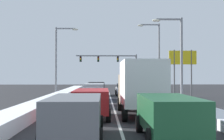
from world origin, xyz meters
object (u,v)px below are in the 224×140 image
sedan_maroon_right_lane_third (133,96)px  suv_red_center_lane_second (92,101)px  suv_navy_right_lane_fourth (129,90)px  suv_silver_center_lane_fourth (94,90)px  street_lamp_right_far (156,53)px  sedan_white_right_lane_fifth (123,89)px  suv_green_right_lane_nearest (169,114)px  roadside_sign_right (183,63)px  sedan_charcoal_center_lane_third (92,97)px  street_lamp_left_mid (59,55)px  box_truck_right_lane_second (140,85)px  street_lamp_right_mid (177,52)px  suv_gray_center_lane_nearest (75,114)px  suv_black_center_lane_fifth (97,87)px  traffic_light_gantry (115,63)px

sedan_maroon_right_lane_third → suv_red_center_lane_second: suv_red_center_lane_second is taller
suv_navy_right_lane_fourth → suv_silver_center_lane_fourth: (-3.60, -0.93, 0.00)m
suv_navy_right_lane_fourth → street_lamp_right_far: 6.74m
sedan_maroon_right_lane_third → sedan_white_right_lane_fifth: (-0.01, 13.09, 0.00)m
suv_green_right_lane_nearest → roadside_sign_right: size_ratio=0.89×
suv_navy_right_lane_fourth → sedan_charcoal_center_lane_third: suv_navy_right_lane_fourth is taller
suv_red_center_lane_second → street_lamp_left_mid: 19.04m
box_truck_right_lane_second → street_lamp_right_far: (3.96, 17.80, 3.26)m
sedan_white_right_lane_fifth → roadside_sign_right: size_ratio=0.82×
box_truck_right_lane_second → sedan_white_right_lane_fifth: (0.27, 20.75, -1.14)m
street_lamp_left_mid → roadside_sign_right: size_ratio=1.47×
street_lamp_right_mid → roadside_sign_right: size_ratio=1.37×
roadside_sign_right → box_truck_right_lane_second: bearing=-112.2°
suv_gray_center_lane_nearest → street_lamp_right_far: (7.33, 25.01, 4.14)m
sedan_maroon_right_lane_third → street_lamp_right_far: bearing=70.0°
suv_black_center_lane_fifth → roadside_sign_right: roadside_sign_right is taller
suv_black_center_lane_fifth → suv_red_center_lane_second: bearing=-89.5°
sedan_white_right_lane_fifth → roadside_sign_right: 8.31m
suv_red_center_lane_second → suv_silver_center_lane_fourth: same height
sedan_maroon_right_lane_third → suv_silver_center_lane_fourth: (-3.49, 5.27, 0.25)m
sedan_maroon_right_lane_third → street_lamp_right_far: (3.68, 10.14, 4.40)m
roadside_sign_right → suv_gray_center_lane_nearest: bearing=-113.0°
sedan_maroon_right_lane_third → sedan_charcoal_center_lane_third: bearing=-156.4°
suv_green_right_lane_nearest → suv_silver_center_lane_fourth: 20.51m
suv_black_center_lane_fifth → street_lamp_right_far: bearing=-18.8°
street_lamp_right_far → suv_gray_center_lane_nearest: bearing=-106.3°
suv_green_right_lane_nearest → street_lamp_left_mid: (-7.66, 24.43, 3.83)m
suv_green_right_lane_nearest → street_lamp_right_far: 25.69m
sedan_maroon_right_lane_third → suv_black_center_lane_fifth: (-3.42, 12.56, 0.25)m
suv_green_right_lane_nearest → sedan_maroon_right_lane_third: size_ratio=1.09×
suv_green_right_lane_nearest → sedan_maroon_right_lane_third: bearing=90.0°
suv_red_center_lane_second → street_lamp_right_far: 20.42m
suv_navy_right_lane_fourth → box_truck_right_lane_second: bearing=-91.6°
sedan_white_right_lane_fifth → sedan_charcoal_center_lane_third: bearing=-103.4°
box_truck_right_lane_second → sedan_maroon_right_lane_third: (0.28, 7.66, -1.14)m
box_truck_right_lane_second → street_lamp_right_mid: 9.12m
sedan_maroon_right_lane_third → box_truck_right_lane_second: bearing=-92.1°
street_lamp_right_mid → street_lamp_right_far: size_ratio=0.87×
suv_green_right_lane_nearest → suv_navy_right_lane_fourth: size_ratio=1.00×
suv_navy_right_lane_fourth → suv_gray_center_lane_nearest: size_ratio=1.00×
street_lamp_right_mid → roadside_sign_right: (2.83, 9.31, -0.53)m
sedan_maroon_right_lane_third → street_lamp_right_mid: street_lamp_right_mid is taller
suv_green_right_lane_nearest → street_lamp_left_mid: bearing=107.4°
suv_red_center_lane_second → sedan_charcoal_center_lane_third: bearing=92.1°
suv_navy_right_lane_fourth → sedan_white_right_lane_fifth: (-0.12, 6.89, -0.25)m
suv_black_center_lane_fifth → street_lamp_right_mid: size_ratio=0.65×
sedan_maroon_right_lane_third → suv_red_center_lane_second: bearing=-110.6°
suv_red_center_lane_second → sedan_charcoal_center_lane_third: (-0.26, 7.10, -0.25)m
suv_silver_center_lane_fourth → traffic_light_gantry: (2.91, 22.53, 3.71)m
suv_gray_center_lane_nearest → street_lamp_left_mid: size_ratio=0.61×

